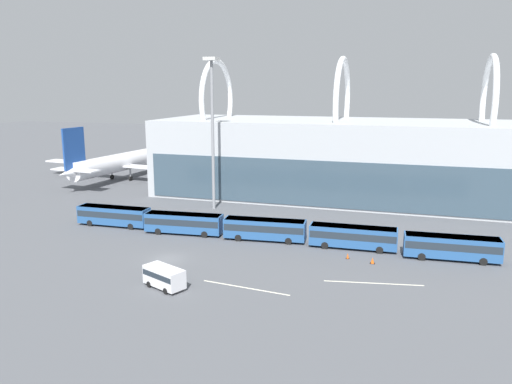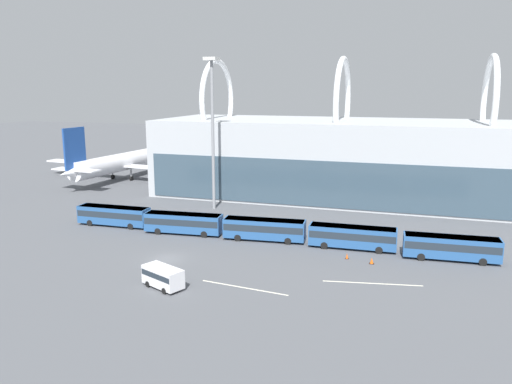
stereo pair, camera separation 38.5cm
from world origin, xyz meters
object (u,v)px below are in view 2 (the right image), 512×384
shuttle_bus_1 (183,222)px  shuttle_bus_3 (352,236)px  shuttle_bus_0 (114,215)px  airliner_at_gate_far (323,167)px  traffic_cone_0 (372,261)px  airliner_at_gate_near (122,162)px  traffic_cone_1 (347,256)px  floodlight_mast (212,115)px  service_van_foreground (163,276)px  shuttle_bus_4 (451,246)px  shuttle_bus_2 (264,228)px

shuttle_bus_1 → shuttle_bus_3: (25.69, 0.58, 0.00)m
shuttle_bus_0 → shuttle_bus_1: (12.85, -0.71, 0.00)m
airliner_at_gate_far → shuttle_bus_0: 50.06m
traffic_cone_0 → shuttle_bus_3: bearing=120.4°
airliner_at_gate_far → shuttle_bus_1: 45.26m
airliner_at_gate_near → traffic_cone_1: airliner_at_gate_near is taller
airliner_at_gate_near → shuttle_bus_0: size_ratio=3.68×
shuttle_bus_0 → shuttle_bus_3: bearing=-1.7°
traffic_cone_0 → traffic_cone_1: size_ratio=1.06×
shuttle_bus_0 → floodlight_mast: size_ratio=0.44×
shuttle_bus_0 → service_van_foreground: bearing=-47.6°
airliner_at_gate_near → shuttle_bus_4: size_ratio=3.66×
shuttle_bus_1 → shuttle_bus_2: bearing=-2.6°
shuttle_bus_0 → traffic_cone_1: shuttle_bus_0 is taller
service_van_foreground → shuttle_bus_3: bearing=-108.3°
shuttle_bus_2 → airliner_at_gate_far: bearing=83.6°
shuttle_bus_0 → airliner_at_gate_far: bearing=56.3°
shuttle_bus_0 → floodlight_mast: (11.04, 15.88, 15.37)m
shuttle_bus_3 → floodlight_mast: (-27.50, 16.01, 15.37)m
shuttle_bus_4 → traffic_cone_1: shuttle_bus_4 is taller
airliner_at_gate_far → traffic_cone_0: bearing=-156.9°
airliner_at_gate_far → shuttle_bus_0: bearing=153.4°
traffic_cone_1 → service_van_foreground: bearing=-138.7°
shuttle_bus_2 → shuttle_bus_3: 12.85m
airliner_at_gate_near → shuttle_bus_2: bearing=-122.9°
floodlight_mast → traffic_cone_1: size_ratio=35.75×
floodlight_mast → service_van_foreground: bearing=-76.2°
airliner_at_gate_near → floodlight_mast: bearing=-117.5°
airliner_at_gate_far → shuttle_bus_1: airliner_at_gate_far is taller
shuttle_bus_3 → service_van_foreground: 27.73m
airliner_at_gate_near → shuttle_bus_0: 42.91m
shuttle_bus_3 → traffic_cone_1: size_ratio=15.81×
traffic_cone_0 → shuttle_bus_0: bearing=172.4°
floodlight_mast → traffic_cone_0: (30.67, -21.43, -16.85)m
shuttle_bus_2 → airliner_at_gate_near: bearing=136.9°
airliner_at_gate_far → shuttle_bus_3: 44.18m
shuttle_bus_4 → traffic_cone_0: shuttle_bus_4 is taller
airliner_at_gate_near → traffic_cone_0: airliner_at_gate_near is taller
airliner_at_gate_near → shuttle_bus_0: bearing=-144.3°
shuttle_bus_4 → floodlight_mast: size_ratio=0.44×
shuttle_bus_2 → shuttle_bus_4: (25.69, -0.80, 0.00)m
service_van_foreground → traffic_cone_1: 24.51m
airliner_at_gate_near → shuttle_bus_2: airliner_at_gate_near is taller
shuttle_bus_4 → traffic_cone_0: bearing=-157.8°
shuttle_bus_1 → traffic_cone_0: 29.30m
shuttle_bus_3 → traffic_cone_1: bearing=-93.1°
airliner_at_gate_near → traffic_cone_0: bearing=-118.6°
airliner_at_gate_far → shuttle_bus_2: (-0.92, -42.48, -2.83)m
shuttle_bus_2 → traffic_cone_1: (12.74, -4.45, -1.50)m
shuttle_bus_0 → floodlight_mast: floodlight_mast is taller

